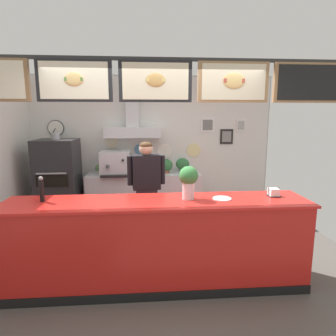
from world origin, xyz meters
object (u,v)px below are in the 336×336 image
(pizza_oven, at_px, (59,183))
(espresso_machine, at_px, (115,163))
(potted_oregano, at_px, (166,166))
(potted_rosemary, at_px, (183,165))
(condiment_plate, at_px, (222,199))
(basil_vase, at_px, (188,181))
(napkin_holder, at_px, (274,193))
(pepper_grinder, at_px, (42,189))
(potted_sage, at_px, (99,168))
(potted_basil, at_px, (143,166))
(shop_worker, at_px, (147,190))

(pizza_oven, distance_m, espresso_machine, 1.07)
(potted_oregano, distance_m, potted_rosemary, 0.32)
(condiment_plate, height_order, basil_vase, basil_vase)
(espresso_machine, relative_size, napkin_holder, 4.19)
(pepper_grinder, bearing_deg, potted_oregano, 55.09)
(potted_oregano, relative_size, condiment_plate, 1.27)
(potted_sage, relative_size, basil_vase, 0.49)
(condiment_plate, distance_m, napkin_holder, 0.65)
(napkin_holder, relative_size, basil_vase, 0.35)
(espresso_machine, xyz_separation_m, potted_oregano, (0.96, 0.04, -0.07))
(condiment_plate, relative_size, napkin_holder, 1.57)
(potted_oregano, distance_m, basil_vase, 2.25)
(potted_oregano, bearing_deg, potted_sage, 179.49)
(espresso_machine, distance_m, potted_sage, 0.33)
(espresso_machine, bearing_deg, condiment_plate, -57.09)
(pizza_oven, bearing_deg, pepper_grinder, -78.48)
(pizza_oven, bearing_deg, basil_vase, -43.98)
(pizza_oven, distance_m, condiment_plate, 3.18)
(potted_sage, height_order, basil_vase, basil_vase)
(napkin_holder, distance_m, pepper_grinder, 2.69)
(pizza_oven, xyz_separation_m, potted_sage, (0.68, 0.27, 0.21))
(condiment_plate, bearing_deg, basil_vase, 174.21)
(espresso_machine, xyz_separation_m, napkin_holder, (2.10, -2.16, -0.04))
(potted_sage, height_order, potted_rosemary, potted_rosemary)
(napkin_holder, bearing_deg, potted_sage, 137.34)
(potted_oregano, height_order, condiment_plate, potted_oregano)
(potted_basil, bearing_deg, pizza_oven, -171.76)
(shop_worker, relative_size, espresso_machine, 2.82)
(potted_oregano, xyz_separation_m, pepper_grinder, (-1.55, -2.22, 0.13))
(espresso_machine, height_order, potted_basil, espresso_machine)
(potted_oregano, xyz_separation_m, condiment_plate, (0.49, -2.28, -0.01))
(pizza_oven, xyz_separation_m, basil_vase, (2.05, -1.98, 0.45))
(shop_worker, xyz_separation_m, condiment_plate, (0.87, -1.07, 0.16))
(espresso_machine, bearing_deg, potted_basil, 0.35)
(potted_oregano, height_order, napkin_holder, potted_oregano)
(potted_basil, relative_size, condiment_plate, 1.25)
(espresso_machine, distance_m, condiment_plate, 2.66)
(napkin_holder, bearing_deg, condiment_plate, -173.39)
(potted_basil, relative_size, napkin_holder, 1.97)
(pepper_grinder, bearing_deg, basil_vase, -0.66)
(condiment_plate, bearing_deg, espresso_machine, 122.91)
(shop_worker, xyz_separation_m, potted_sage, (-0.89, 1.22, 0.13))
(pizza_oven, xyz_separation_m, potted_oregano, (1.95, 0.26, 0.25))
(condiment_plate, bearing_deg, shop_worker, 128.99)
(condiment_plate, distance_m, basil_vase, 0.44)
(shop_worker, relative_size, condiment_plate, 7.53)
(pizza_oven, bearing_deg, shop_worker, -31.02)
(espresso_machine, bearing_deg, pepper_grinder, -105.25)
(potted_sage, relative_size, potted_rosemary, 0.66)
(condiment_plate, xyz_separation_m, basil_vase, (-0.39, 0.04, 0.21))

